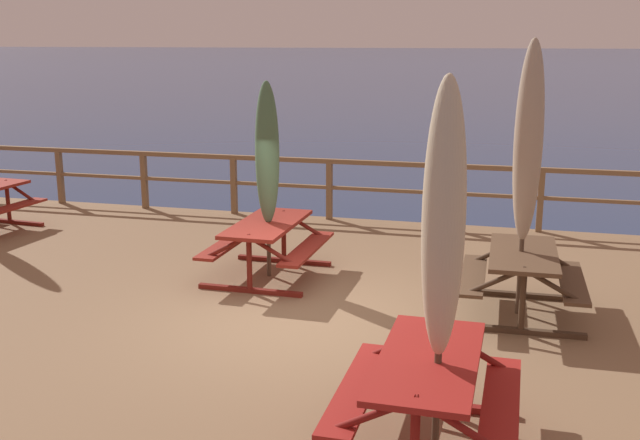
{
  "coord_description": "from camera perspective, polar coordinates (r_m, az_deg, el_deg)",
  "views": [
    {
      "loc": [
        2.27,
        -7.95,
        3.77
      ],
      "look_at": [
        0.0,
        0.76,
        1.6
      ],
      "focal_mm": 42.47,
      "sensor_mm": 36.0,
      "label": 1
    }
  ],
  "objects": [
    {
      "name": "ground_plane",
      "position": [
        9.08,
        -1.23,
        -10.98
      ],
      "size": [
        600.0,
        600.0,
        0.0
      ],
      "primitive_type": "plane",
      "color": "navy"
    },
    {
      "name": "wooden_deck",
      "position": [
        8.96,
        -1.24,
        -9.23
      ],
      "size": [
        16.63,
        10.11,
        0.6
      ],
      "primitive_type": "cube",
      "color": "#846647",
      "rests_on": "ground"
    },
    {
      "name": "railing_waterside_far",
      "position": [
        13.27,
        4.52,
        3.0
      ],
      "size": [
        16.43,
        0.1,
        1.09
      ],
      "color": "brown",
      "rests_on": "wooden_deck"
    },
    {
      "name": "picnic_table_mid_left",
      "position": [
        6.09,
        8.12,
        -12.04
      ],
      "size": [
        1.42,
        1.72,
        0.78
      ],
      "color": "maroon",
      "rests_on": "wooden_deck"
    },
    {
      "name": "picnic_table_back_left",
      "position": [
        9.11,
        15.02,
        -3.64
      ],
      "size": [
        1.42,
        1.62,
        0.78
      ],
      "color": "brown",
      "rests_on": "wooden_deck"
    },
    {
      "name": "picnic_table_front_right",
      "position": [
        10.22,
        -3.98,
        -1.31
      ],
      "size": [
        1.43,
        1.77,
        0.78
      ],
      "color": "maroon",
      "rests_on": "wooden_deck"
    },
    {
      "name": "patio_umbrella_short_back",
      "position": [
        5.57,
        9.29,
        -0.16
      ],
      "size": [
        0.32,
        0.32,
        2.93
      ],
      "color": "#4C3828",
      "rests_on": "wooden_deck"
    },
    {
      "name": "patio_umbrella_tall_mid_right",
      "position": [
        8.82,
        15.42,
        5.59
      ],
      "size": [
        0.32,
        0.32,
        3.18
      ],
      "color": "#4C3828",
      "rests_on": "wooden_deck"
    },
    {
      "name": "patio_umbrella_tall_back_left",
      "position": [
        10.02,
        -4.0,
        4.96
      ],
      "size": [
        0.32,
        0.32,
        2.64
      ],
      "color": "#4C3828",
      "rests_on": "wooden_deck"
    }
  ]
}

